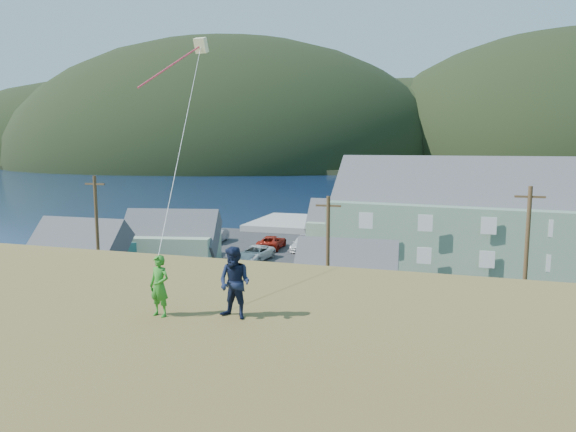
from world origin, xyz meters
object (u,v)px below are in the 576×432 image
Objects in this scene: lodge at (533,220)px; kite_flyer_green at (159,286)px; kite_flyer_navy at (235,283)px; shed_white at (346,276)px; shed_teal at (78,253)px; shed_palegreen_near at (171,241)px; shed_palegreen_far at (353,226)px; wharf at (346,226)px.

kite_flyer_green is at bearing -103.19° from lodge.
shed_white is at bearing 105.29° from kite_flyer_navy.
kite_flyer_green is 1.85m from kite_flyer_navy.
lodge is 20.08m from shed_white.
shed_teal is at bearing 146.50° from kite_flyer_navy.
shed_palegreen_near is 0.99× the size of shed_palegreen_far.
wharf is at bearing 96.76° from shed_white.
shed_teal is at bearing 143.02° from kite_flyer_green.
kite_flyer_green is at bearing -72.32° from shed_palegreen_near.
shed_palegreen_far reaches higher than shed_teal.
kite_flyer_green reaches higher than shed_palegreen_far.
shed_palegreen_near is at bearing 154.20° from shed_white.
wharf is at bearing 63.18° from shed_teal.
lodge reaches higher than shed_palegreen_near.
shed_teal is 35.19m from kite_flyer_navy.
wharf is 59.56m from kite_flyer_navy.
shed_palegreen_near is at bearing 54.69° from shed_teal.
kite_flyer_green is at bearing -93.95° from shed_white.
shed_teal is 4.73× the size of kite_flyer_navy.
shed_palegreen_far is at bearing 107.38° from kite_flyer_navy.
kite_flyer_green is at bearing -87.47° from shed_palegreen_far.
shed_teal is 28.39m from shed_palegreen_far.
lodge reaches higher than shed_white.
shed_palegreen_far is (-3.18, 20.62, 0.33)m from shed_white.
shed_palegreen_far is at bearing 94.84° from shed_white.
shed_palegreen_near reaches higher than wharf.
lodge is at bearing -44.64° from wharf.
kite_flyer_navy is at bearing -81.93° from wharf.
kite_flyer_green reaches higher than shed_teal.
kite_flyer_navy reaches higher than shed_palegreen_near.
shed_white is 0.75× the size of shed_palegreen_far.
kite_flyer_navy is at bearing -100.97° from lodge.
shed_palegreen_far is at bearing 166.09° from lodge.
shed_white is 25.16m from kite_flyer_green.
shed_teal is (-36.94, -13.91, -2.44)m from lodge.
lodge is at bearing -22.10° from shed_palegreen_far.
lodge reaches higher than shed_teal.
kite_flyer_navy reaches higher than shed_palegreen_far.
kite_flyer_navy is (1.79, -24.10, 5.85)m from shed_white.
shed_palegreen_near is 37.63m from kite_flyer_navy.
wharf is 35.04m from shed_white.
kite_flyer_green is (-13.99, -38.67, 3.12)m from lodge.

